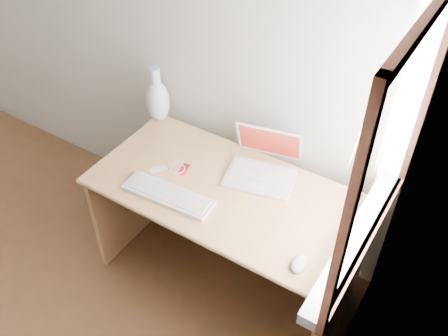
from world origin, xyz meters
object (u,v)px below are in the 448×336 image
Objects in this scene: vase at (158,99)px; laptop at (265,166)px; external_keyboard at (168,195)px; desk at (234,208)px.

laptop is at bearing -7.03° from vase.
vase is (-0.43, 0.49, 0.13)m from external_keyboard.
laptop is 0.76m from vase.
laptop reaches higher than desk.
laptop is at bearing 47.62° from desk.
desk is at bearing -18.15° from vase.
desk is 0.30m from laptop.
desk is 3.51× the size of laptop.
external_keyboard is (-0.21, -0.28, 0.22)m from desk.
vase is (-0.75, 0.09, 0.09)m from laptop.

